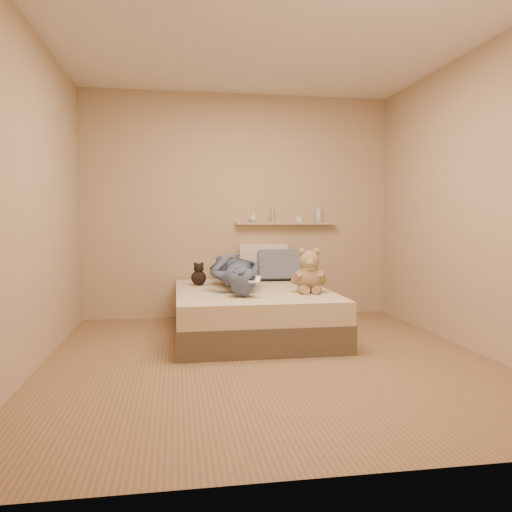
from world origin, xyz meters
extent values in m
plane|color=#926D4B|center=(0.00, 0.00, 0.00)|extent=(3.80, 3.80, 0.00)
plane|color=silver|center=(0.00, 0.00, 2.60)|extent=(3.80, 3.80, 0.00)
plane|color=tan|center=(0.00, 1.90, 1.30)|extent=(3.60, 0.00, 3.60)
plane|color=tan|center=(0.00, -1.90, 1.30)|extent=(3.60, 0.00, 3.60)
plane|color=tan|center=(-1.80, 0.00, 1.30)|extent=(0.00, 3.80, 3.80)
plane|color=tan|center=(1.80, 0.00, 1.30)|extent=(0.00, 3.80, 3.80)
cube|color=brown|center=(0.00, 0.93, 0.12)|extent=(1.50, 1.90, 0.25)
cube|color=beige|center=(0.00, 0.93, 0.35)|extent=(1.48, 1.88, 0.20)
cube|color=silver|center=(-0.10, 0.37, 0.61)|extent=(0.20, 0.15, 0.06)
cube|color=black|center=(-0.10, 0.36, 0.63)|extent=(0.11, 0.08, 0.03)
sphere|color=#8F764E|center=(0.51, 0.63, 0.58)|extent=(0.26, 0.26, 0.26)
sphere|color=#A38859|center=(0.50, 0.61, 0.75)|extent=(0.19, 0.19, 0.19)
sphere|color=#A6805B|center=(0.44, 0.62, 0.84)|extent=(0.07, 0.07, 0.07)
sphere|color=#A08758|center=(0.57, 0.60, 0.84)|extent=(0.07, 0.07, 0.07)
sphere|color=#9F8557|center=(0.49, 0.53, 0.74)|extent=(0.08, 0.08, 0.08)
cylinder|color=#A97C5A|center=(0.39, 0.62, 0.60)|extent=(0.09, 0.18, 0.14)
cylinder|color=#9D7354|center=(0.62, 0.58, 0.60)|extent=(0.14, 0.18, 0.14)
cylinder|color=#A68158|center=(0.43, 0.53, 0.49)|extent=(0.09, 0.17, 0.08)
cylinder|color=#986F51|center=(0.55, 0.51, 0.49)|extent=(0.13, 0.19, 0.08)
cylinder|color=beige|center=(0.50, 0.61, 0.67)|extent=(0.15, 0.15, 0.02)
sphere|color=black|center=(-0.51, 1.32, 0.53)|extent=(0.16, 0.16, 0.16)
sphere|color=black|center=(-0.51, 1.31, 0.63)|extent=(0.11, 0.11, 0.11)
sphere|color=black|center=(-0.54, 1.30, 0.68)|extent=(0.04, 0.04, 0.04)
sphere|color=black|center=(-0.47, 1.31, 0.68)|extent=(0.04, 0.04, 0.04)
cube|color=beige|center=(0.27, 1.76, 0.65)|extent=(0.57, 0.28, 0.42)
cube|color=slate|center=(0.43, 1.62, 0.62)|extent=(0.51, 0.28, 0.37)
imported|color=#3F4664|center=(-0.15, 1.06, 0.63)|extent=(0.58, 1.48, 0.35)
cube|color=tan|center=(0.55, 1.84, 1.10)|extent=(1.20, 0.12, 0.03)
imported|color=white|center=(0.16, 1.84, 1.17)|extent=(0.11, 0.11, 0.11)
cylinder|color=silver|center=(0.39, 1.84, 1.20)|extent=(0.04, 0.04, 0.17)
cylinder|color=white|center=(0.71, 1.84, 1.15)|extent=(0.10, 0.10, 0.07)
imported|color=silver|center=(0.95, 1.84, 1.22)|extent=(0.09, 0.09, 0.21)
camera|label=1|loc=(-0.74, -3.94, 1.13)|focal=35.00mm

